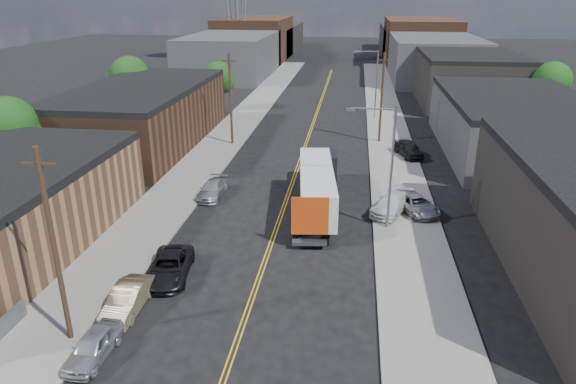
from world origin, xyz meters
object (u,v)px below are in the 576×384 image
(car_right_lot_b, at_px, (392,204))
(car_right_lot_c, at_px, (408,149))
(car_left_a, at_px, (93,346))
(car_left_c, at_px, (169,267))
(car_right_lot_a, at_px, (416,204))
(car_left_d, at_px, (212,189))
(car_left_b, at_px, (127,299))
(semi_truck, at_px, (318,183))

(car_right_lot_b, relative_size, car_right_lot_c, 1.04)
(car_left_a, height_order, car_left_c, car_left_c)
(car_left_a, relative_size, car_right_lot_a, 0.81)
(car_left_d, bearing_deg, car_left_c, -84.69)
(car_left_a, height_order, car_left_b, car_left_b)
(car_left_a, relative_size, car_left_c, 0.76)
(car_right_lot_a, bearing_deg, car_left_b, -162.45)
(car_left_c, bearing_deg, car_right_lot_b, 31.74)
(car_left_d, relative_size, car_right_lot_b, 0.92)
(car_left_b, height_order, car_left_d, car_left_b)
(car_right_lot_a, bearing_deg, car_left_c, -168.33)
(car_right_lot_a, bearing_deg, car_left_d, 150.18)
(car_left_d, relative_size, car_right_lot_a, 0.95)
(semi_truck, relative_size, car_right_lot_b, 2.99)
(car_left_b, xyz_separation_m, car_right_lot_c, (17.40, 29.93, 0.23))
(car_left_b, distance_m, car_left_d, 16.70)
(car_right_lot_b, bearing_deg, car_left_a, -102.23)
(car_right_lot_c, bearing_deg, car_left_b, -137.01)
(car_left_a, distance_m, car_left_d, 20.57)
(semi_truck, height_order, car_left_c, semi_truck)
(car_left_d, bearing_deg, car_right_lot_c, 38.81)
(car_left_a, height_order, car_left_d, car_left_a)
(car_left_d, height_order, car_right_lot_b, car_right_lot_b)
(semi_truck, xyz_separation_m, car_right_lot_b, (5.77, -0.40, -1.28))
(car_left_c, bearing_deg, semi_truck, 47.95)
(car_left_a, bearing_deg, car_left_c, 84.56)
(car_left_b, distance_m, car_right_lot_b, 21.11)
(car_right_lot_c, bearing_deg, car_right_lot_b, -116.50)
(car_left_c, relative_size, car_left_d, 1.12)
(car_right_lot_c, bearing_deg, car_left_a, -134.08)
(car_left_b, height_order, car_left_c, car_left_b)
(semi_truck, distance_m, car_left_c, 14.29)
(semi_truck, bearing_deg, car_left_b, -126.96)
(car_left_a, bearing_deg, semi_truck, 67.23)
(semi_truck, relative_size, car_right_lot_a, 3.11)
(car_left_b, bearing_deg, car_left_c, 73.53)
(car_right_lot_a, height_order, car_right_lot_b, car_right_lot_b)
(car_left_d, relative_size, car_right_lot_c, 0.95)
(semi_truck, distance_m, car_right_lot_b, 5.93)
(car_right_lot_b, bearing_deg, car_left_b, -108.74)
(car_left_c, bearing_deg, car_right_lot_a, 28.89)
(car_left_b, height_order, car_right_lot_b, car_right_lot_b)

